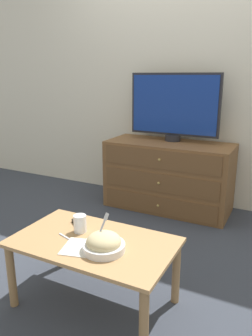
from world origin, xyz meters
TOP-DOWN VIEW (x-y plane):
  - ground_plane at (0.00, 0.00)m, footprint 12.00×12.00m
  - wall_back at (0.00, 0.03)m, footprint 12.00×0.05m
  - dresser at (-0.13, -0.27)m, footprint 1.15×0.50m
  - tv at (-0.13, -0.18)m, footprint 0.84×0.14m
  - coffee_table at (-0.01, -1.76)m, footprint 0.86×0.51m
  - takeout_bowl at (0.10, -1.82)m, footprint 0.21×0.21m
  - drink_cup at (-0.13, -1.71)m, footprint 0.07×0.07m
  - napkin at (-0.02, -1.85)m, footprint 0.22×0.22m
  - knife at (-0.12, -1.81)m, footprint 0.18×0.06m
  - remote_control at (-0.18, -1.66)m, footprint 0.12×0.10m

SIDE VIEW (x-z plane):
  - ground_plane at x=0.00m, z-range 0.00..0.00m
  - dresser at x=-0.13m, z-range 0.00..0.64m
  - coffee_table at x=-0.01m, z-range 0.14..0.52m
  - napkin at x=-0.02m, z-range 0.39..0.39m
  - knife at x=-0.12m, z-range 0.39..0.39m
  - remote_control at x=-0.18m, z-range 0.39..0.41m
  - takeout_bowl at x=0.10m, z-range 0.34..0.52m
  - drink_cup at x=-0.13m, z-range 0.38..0.48m
  - tv at x=-0.13m, z-range 0.65..1.26m
  - wall_back at x=0.00m, z-range 0.00..2.60m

